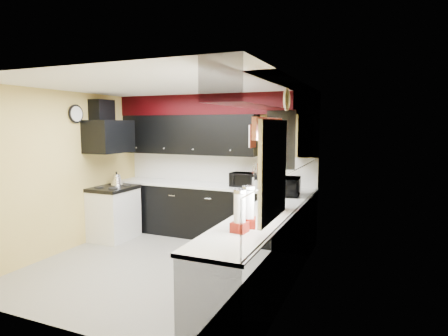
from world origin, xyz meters
name	(u,v)px	position (x,y,z in m)	size (l,w,h in m)	color
ground	(166,266)	(0.00, 0.00, 0.00)	(3.60, 3.60, 0.00)	gray
wall_back	(217,165)	(0.00, 1.80, 1.25)	(3.60, 0.06, 2.50)	#E0C666
wall_right	(294,187)	(1.80, 0.00, 1.25)	(0.06, 3.60, 2.50)	#E0C666
wall_left	(65,172)	(-1.80, 0.00, 1.25)	(0.06, 3.60, 2.50)	#E0C666
ceiling	(162,86)	(0.00, 0.00, 2.50)	(3.60, 3.60, 0.06)	white
cab_back	(211,212)	(0.00, 1.50, 0.45)	(3.60, 0.60, 0.90)	black
cab_right	(262,257)	(1.50, -0.30, 0.45)	(0.60, 3.00, 0.90)	black
counter_back	(210,186)	(0.00, 1.50, 0.92)	(3.62, 0.64, 0.04)	white
counter_right	(262,217)	(1.50, -0.30, 0.92)	(0.64, 3.02, 0.04)	white
splash_back	(217,168)	(0.00, 1.79, 1.19)	(3.60, 0.02, 0.50)	white
splash_right	(294,192)	(1.79, 0.00, 1.19)	(0.02, 3.60, 0.50)	white
upper_back	(188,135)	(-0.50, 1.62, 1.80)	(2.60, 0.35, 0.70)	black
upper_right	(297,138)	(1.62, 0.90, 1.80)	(0.35, 1.80, 0.70)	black
soffit_back	(213,105)	(0.00, 1.62, 2.33)	(3.60, 0.36, 0.35)	black
soffit_right	(277,94)	(1.62, -0.18, 2.33)	(0.36, 3.24, 0.35)	black
stove	(114,214)	(-1.50, 0.75, 0.43)	(0.60, 0.75, 0.86)	white
cooktop	(113,188)	(-1.50, 0.75, 0.89)	(0.62, 0.77, 0.06)	black
hood	(109,136)	(-1.55, 0.75, 1.78)	(0.50, 0.78, 0.55)	black
hood_duct	(102,112)	(-1.68, 0.75, 2.20)	(0.24, 0.40, 0.40)	black
window	(273,170)	(1.79, -0.90, 1.55)	(0.03, 0.86, 0.96)	white
valance	(268,128)	(1.73, -0.90, 1.95)	(0.04, 0.88, 0.20)	red
pan_top	(257,123)	(0.82, 1.55, 2.00)	(0.03, 0.22, 0.40)	black
pan_mid	(254,139)	(0.82, 1.42, 1.75)	(0.03, 0.28, 0.46)	black
pan_low	(259,140)	(0.82, 1.68, 1.72)	(0.03, 0.24, 0.42)	black
cut_board	(252,136)	(0.83, 1.30, 1.80)	(0.03, 0.26, 0.35)	white
baskets	(273,190)	(1.52, 0.05, 1.18)	(0.27, 0.27, 0.50)	brown
clock	(76,114)	(-1.77, 0.25, 2.15)	(0.03, 0.30, 0.30)	black
deco_plate	(287,100)	(1.77, -0.35, 2.25)	(0.03, 0.24, 0.24)	white
toaster_oven	(243,180)	(0.60, 1.52, 1.06)	(0.41, 0.34, 0.24)	black
microwave	(288,187)	(1.49, 1.03, 1.07)	(0.48, 0.32, 0.26)	black
utensil_crock	(255,182)	(0.83, 1.48, 1.03)	(0.17, 0.17, 0.18)	silver
knife_block	(257,181)	(0.85, 1.49, 1.05)	(0.10, 0.14, 0.22)	black
kettle	(117,180)	(-1.57, 0.93, 1.01)	(0.21, 0.21, 0.19)	silver
dispenser_a	(240,212)	(1.49, -1.03, 1.14)	(0.15, 0.15, 0.40)	#740900
dispenser_b	(248,208)	(1.51, -0.84, 1.14)	(0.15, 0.15, 0.41)	#600408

